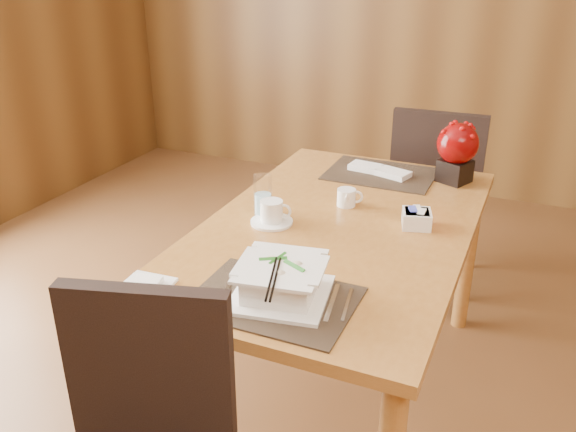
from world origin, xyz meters
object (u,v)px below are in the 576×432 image
at_px(dining_table, 337,248).
at_px(coffee_cup, 272,214).
at_px(soup_setting, 281,282).
at_px(creamer_jug, 346,197).
at_px(sugar_caddy, 416,219).
at_px(berry_decor, 457,149).
at_px(far_chair, 436,190).
at_px(water_glass, 263,195).
at_px(bread_plate, 145,287).

height_order(dining_table, coffee_cup, coffee_cup).
relative_size(soup_setting, coffee_cup, 2.00).
height_order(dining_table, soup_setting, soup_setting).
bearing_deg(creamer_jug, sugar_caddy, -36.47).
height_order(soup_setting, creamer_jug, soup_setting).
bearing_deg(sugar_caddy, berry_decor, 84.74).
height_order(coffee_cup, creamer_jug, coffee_cup).
relative_size(coffee_cup, creamer_jug, 1.66).
xyz_separation_m(dining_table, far_chair, (0.17, 1.00, -0.11)).
bearing_deg(far_chair, creamer_jug, 73.66).
bearing_deg(far_chair, water_glass, 63.69).
bearing_deg(bread_plate, coffee_cup, 74.82).
xyz_separation_m(dining_table, soup_setting, (0.01, -0.53, 0.15)).
xyz_separation_m(coffee_cup, bread_plate, (-0.15, -0.55, -0.03)).
bearing_deg(bread_plate, far_chair, 71.73).
height_order(dining_table, sugar_caddy, sugar_caddy).
bearing_deg(water_glass, creamer_jug, 39.32).
bearing_deg(dining_table, coffee_cup, -158.67).
height_order(water_glass, berry_decor, berry_decor).
relative_size(sugar_caddy, bread_plate, 0.70).
xyz_separation_m(bread_plate, far_chair, (0.54, 1.64, -0.21)).
relative_size(soup_setting, creamer_jug, 3.32).
distance_m(water_glass, creamer_jug, 0.33).
bearing_deg(bread_plate, dining_table, 59.82).
bearing_deg(water_glass, coffee_cup, -41.66).
xyz_separation_m(coffee_cup, far_chair, (0.39, 1.09, -0.25)).
bearing_deg(dining_table, water_glass, -173.00).
distance_m(coffee_cup, sugar_caddy, 0.51).
bearing_deg(berry_decor, creamer_jug, -128.30).
bearing_deg(water_glass, bread_plate, -98.58).
bearing_deg(creamer_jug, coffee_cup, -147.61).
distance_m(dining_table, creamer_jug, 0.22).
distance_m(dining_table, berry_decor, 0.70).
bearing_deg(coffee_cup, dining_table, 21.33).
relative_size(soup_setting, sugar_caddy, 3.09).
relative_size(coffee_cup, water_glass, 0.98).
height_order(dining_table, water_glass, water_glass).
bearing_deg(berry_decor, dining_table, -117.12).
height_order(sugar_caddy, berry_decor, berry_decor).
distance_m(berry_decor, bread_plate, 1.40).
distance_m(sugar_caddy, bread_plate, 0.96).
bearing_deg(coffee_cup, soup_setting, -62.07).
height_order(berry_decor, bread_plate, berry_decor).
bearing_deg(soup_setting, sugar_caddy, 58.99).
xyz_separation_m(sugar_caddy, bread_plate, (-0.63, -0.73, -0.02)).
distance_m(dining_table, water_glass, 0.33).
relative_size(soup_setting, bread_plate, 2.15).
relative_size(creamer_jug, bread_plate, 0.65).
distance_m(water_glass, far_chair, 1.16).
xyz_separation_m(coffee_cup, water_glass, (-0.06, 0.05, 0.04)).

